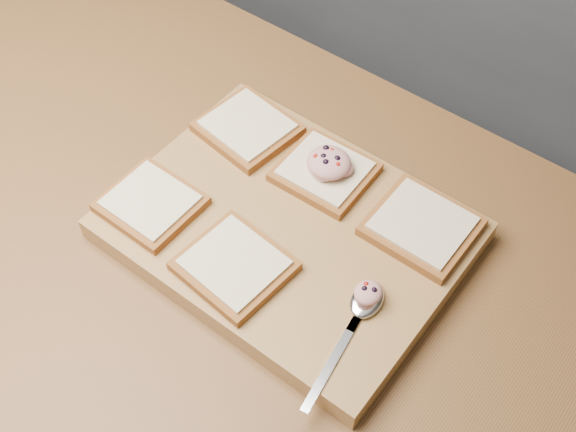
# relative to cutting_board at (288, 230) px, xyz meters

# --- Properties ---
(island_counter) EXTENTS (2.00, 0.80, 0.90)m
(island_counter) POSITION_rel_cutting_board_xyz_m (-0.12, -0.05, -0.46)
(island_counter) COLOR slate
(island_counter) RESTS_ON ground
(cutting_board) EXTENTS (0.45, 0.34, 0.04)m
(cutting_board) POSITION_rel_cutting_board_xyz_m (0.00, 0.00, 0.00)
(cutting_board) COLOR #A57D46
(cutting_board) RESTS_ON island_counter
(bread_far_left) EXTENTS (0.14, 0.13, 0.02)m
(bread_far_left) POSITION_rel_cutting_board_xyz_m (-0.15, 0.10, 0.03)
(bread_far_left) COLOR brown
(bread_far_left) RESTS_ON cutting_board
(bread_far_center) EXTENTS (0.13, 0.12, 0.02)m
(bread_far_center) POSITION_rel_cutting_board_xyz_m (-0.01, 0.10, 0.03)
(bread_far_center) COLOR brown
(bread_far_center) RESTS_ON cutting_board
(bread_far_right) EXTENTS (0.13, 0.12, 0.02)m
(bread_far_right) POSITION_rel_cutting_board_xyz_m (0.15, 0.10, 0.03)
(bread_far_right) COLOR brown
(bread_far_right) RESTS_ON cutting_board
(bread_near_left) EXTENTS (0.12, 0.11, 0.02)m
(bread_near_left) POSITION_rel_cutting_board_xyz_m (-0.16, -0.09, 0.03)
(bread_near_left) COLOR brown
(bread_near_left) RESTS_ON cutting_board
(bread_near_center) EXTENTS (0.14, 0.13, 0.02)m
(bread_near_center) POSITION_rel_cutting_board_xyz_m (-0.01, -0.10, 0.03)
(bread_near_center) COLOR brown
(bread_near_center) RESTS_ON cutting_board
(tuna_salad_dollop) EXTENTS (0.06, 0.06, 0.03)m
(tuna_salad_dollop) POSITION_rel_cutting_board_xyz_m (-0.00, 0.10, 0.05)
(tuna_salad_dollop) COLOR tan
(tuna_salad_dollop) RESTS_ON bread_far_center
(spoon) EXTENTS (0.05, 0.19, 0.01)m
(spoon) POSITION_rel_cutting_board_xyz_m (0.15, -0.05, 0.02)
(spoon) COLOR silver
(spoon) RESTS_ON cutting_board
(spoon_salad) EXTENTS (0.03, 0.04, 0.02)m
(spoon_salad) POSITION_rel_cutting_board_xyz_m (0.15, -0.04, 0.04)
(spoon_salad) COLOR tan
(spoon_salad) RESTS_ON spoon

